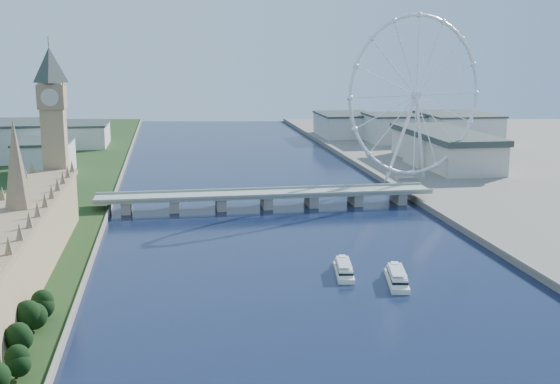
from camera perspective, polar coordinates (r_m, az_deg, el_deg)
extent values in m
cube|color=tan|center=(333.20, -20.23, -3.97)|extent=(24.00, 200.00, 28.00)
cone|color=#937A59|center=(325.83, -20.67, 2.14)|extent=(12.00, 12.00, 40.00)
cube|color=tan|center=(432.43, -17.79, 3.16)|extent=(13.00, 13.00, 80.00)
cube|color=#937A59|center=(429.20, -18.05, 7.39)|extent=(15.00, 15.00, 14.00)
pyramid|color=#2D3833|center=(428.32, -18.29, 11.12)|extent=(20.02, 20.02, 20.00)
cube|color=gray|center=(459.14, -1.12, -0.19)|extent=(220.00, 22.00, 2.00)
cube|color=gray|center=(456.85, -12.37, -1.13)|extent=(6.00, 20.00, 7.50)
cube|color=gray|center=(455.98, -8.60, -1.01)|extent=(6.00, 20.00, 7.50)
cube|color=gray|center=(457.08, -4.84, -0.89)|extent=(6.00, 20.00, 7.50)
cube|color=gray|center=(460.13, -1.11, -0.76)|extent=(6.00, 20.00, 7.50)
cube|color=gray|center=(465.11, 2.55, -0.64)|extent=(6.00, 20.00, 7.50)
cube|color=gray|center=(471.94, 6.12, -0.52)|extent=(6.00, 20.00, 7.50)
cube|color=gray|center=(480.55, 9.58, -0.39)|extent=(6.00, 20.00, 7.50)
torus|color=silver|center=(533.26, 11.01, 7.71)|extent=(113.60, 39.12, 118.60)
cylinder|color=silver|center=(533.26, 11.01, 7.71)|extent=(7.25, 6.61, 6.00)
cube|color=gray|center=(549.45, 10.11, 1.12)|extent=(14.00, 10.00, 2.00)
cube|color=beige|center=(589.87, -18.54, 2.59)|extent=(40.00, 60.00, 26.00)
cube|color=beige|center=(684.49, -20.66, 3.88)|extent=(60.00, 80.00, 32.00)
cube|color=beige|center=(755.57, -15.73, 4.47)|extent=(50.00, 70.00, 22.00)
cube|color=beige|center=(769.15, 9.38, 5.09)|extent=(60.00, 60.00, 28.00)
cube|color=beige|center=(771.63, 14.10, 4.99)|extent=(70.00, 90.00, 30.00)
cube|color=beige|center=(815.36, 5.37, 5.42)|extent=(60.00, 80.00, 24.00)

